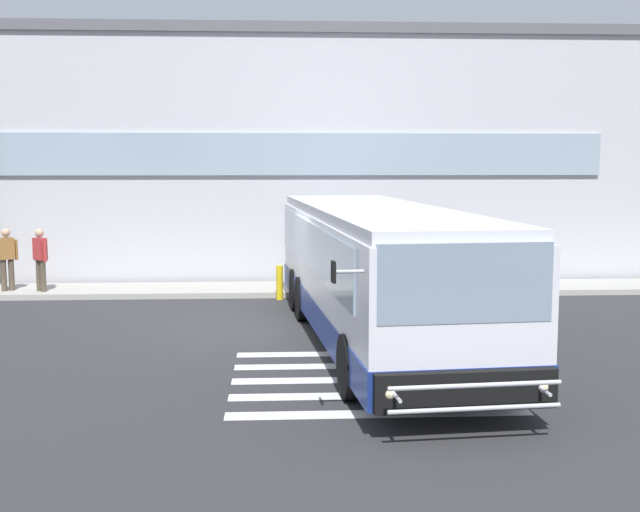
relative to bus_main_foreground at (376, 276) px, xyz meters
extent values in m
cube|color=#2B2B2D|center=(-2.52, 1.44, -1.34)|extent=(80.00, 90.00, 0.02)
cube|color=silver|center=(-0.52, -4.56, -1.33)|extent=(4.40, 0.36, 0.01)
cube|color=silver|center=(-0.52, -3.66, -1.33)|extent=(4.40, 0.36, 0.01)
cube|color=silver|center=(-0.52, -2.76, -1.33)|extent=(4.40, 0.36, 0.01)
cube|color=silver|center=(-0.52, -1.86, -1.33)|extent=(4.40, 0.36, 0.01)
cube|color=silver|center=(-0.52, -0.96, -1.33)|extent=(4.40, 0.36, 0.01)
cube|color=#B7B7BC|center=(-2.52, 13.44, 2.27)|extent=(23.95, 12.00, 7.21)
cube|color=#56565B|center=(-2.52, 13.44, 6.02)|extent=(24.15, 12.20, 0.30)
cube|color=#8C9EAD|center=(-1.52, 7.40, 2.47)|extent=(17.95, 0.10, 1.20)
cube|color=#9E9B93|center=(-2.52, 6.24, -1.26)|extent=(27.95, 2.00, 0.15)
cube|color=silver|center=(0.00, 0.02, 0.09)|extent=(3.50, 11.26, 2.15)
cube|color=navy|center=(0.00, 0.02, -0.71)|extent=(3.54, 11.30, 0.55)
cube|color=silver|center=(0.00, 0.02, 1.27)|extent=(3.38, 11.05, 0.20)
cube|color=gray|center=(0.47, -5.44, 0.69)|extent=(2.35, 0.32, 1.05)
cube|color=gray|center=(1.26, 0.43, 0.59)|extent=(0.89, 9.84, 0.95)
cube|color=gray|center=(-1.32, 0.21, 0.59)|extent=(0.89, 9.84, 0.95)
cube|color=black|center=(0.47, -5.44, 1.05)|extent=(2.15, 0.29, 0.28)
cube|color=black|center=(0.48, -5.57, -0.70)|extent=(2.46, 0.41, 0.52)
sphere|color=beige|center=(1.51, -5.53, -0.68)|extent=(0.18, 0.18, 0.18)
sphere|color=beige|center=(-0.53, -5.70, -0.68)|extent=(0.18, 0.18, 0.18)
cylinder|color=#B7B7BF|center=(-1.03, -5.37, 0.84)|extent=(0.40, 0.08, 0.05)
cube|color=black|center=(-1.23, -5.39, 0.84)|extent=(0.06, 0.20, 0.28)
cylinder|color=black|center=(1.49, -3.60, -0.83)|extent=(0.39, 1.02, 1.00)
cylinder|color=black|center=(-0.85, -3.80, -0.83)|extent=(0.39, 1.02, 1.00)
cylinder|color=black|center=(0.97, 2.46, -0.83)|extent=(0.39, 1.02, 1.00)
cylinder|color=black|center=(-1.37, 2.25, -0.83)|extent=(0.39, 1.02, 1.00)
cylinder|color=black|center=(0.85, 3.75, -0.83)|extent=(0.39, 1.02, 1.00)
cylinder|color=black|center=(-1.49, 3.55, -0.83)|extent=(0.39, 1.02, 1.00)
cylinder|color=#B7B7BF|center=(0.51, -5.94, -0.83)|extent=(2.25, 0.25, 0.06)
cylinder|color=#B7B7BF|center=(0.51, -5.94, -0.53)|extent=(2.25, 0.25, 0.06)
cylinder|color=#B7B7BF|center=(1.47, -5.66, -0.68)|extent=(0.09, 0.50, 0.05)
cylinder|color=#B7B7BF|center=(-0.47, -5.83, -0.68)|extent=(0.09, 0.50, 0.05)
cylinder|color=#4C4233|center=(-9.09, 5.99, -0.76)|extent=(0.15, 0.15, 0.85)
cylinder|color=#4C4233|center=(-9.25, 5.88, -0.76)|extent=(0.15, 0.15, 0.85)
cube|color=#996633|center=(-9.17, 5.94, -0.04)|extent=(0.44, 0.39, 0.58)
sphere|color=tan|center=(-9.17, 5.94, 0.38)|extent=(0.23, 0.23, 0.23)
cylinder|color=#996633|center=(-8.96, 6.08, -0.09)|extent=(0.09, 0.09, 0.55)
cylinder|color=#4C4233|center=(-8.18, 5.74, -0.76)|extent=(0.15, 0.15, 0.85)
cylinder|color=#4C4233|center=(-8.32, 5.87, -0.76)|extent=(0.15, 0.15, 0.85)
cube|color=#B23333|center=(-8.25, 5.80, -0.04)|extent=(0.43, 0.42, 0.58)
sphere|color=tan|center=(-8.25, 5.80, 0.38)|extent=(0.23, 0.23, 0.23)
cylinder|color=#B23333|center=(-8.07, 5.63, -0.09)|extent=(0.09, 0.09, 0.55)
cylinder|color=#B23333|center=(-8.43, 5.98, -0.09)|extent=(0.09, 0.09, 0.55)
cylinder|color=yellow|center=(-1.90, 5.04, -0.88)|extent=(0.18, 0.18, 0.90)
camera|label=1|loc=(-1.95, -15.53, 2.25)|focal=44.68mm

